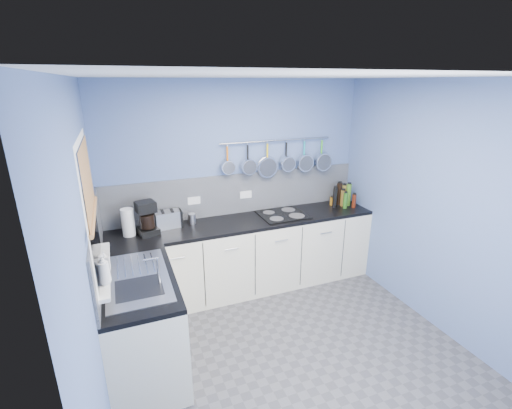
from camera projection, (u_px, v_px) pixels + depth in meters
floor at (289, 349)px, 3.50m from camera, size 3.20×3.00×0.02m
ceiling at (299, 75)px, 2.68m from camera, size 3.20×3.00×0.02m
wall_back at (237, 185)px, 4.42m from camera, size 3.20×0.02×2.50m
wall_front at (434, 342)px, 1.77m from camera, size 3.20×0.02×2.50m
wall_left at (89, 263)px, 2.53m from camera, size 0.02×3.00×2.50m
wall_right at (435, 207)px, 3.65m from camera, size 0.02×3.00×2.50m
backsplash_back at (238, 194)px, 4.44m from camera, size 3.20×0.02×0.50m
backsplash_left at (97, 242)px, 3.10m from camera, size 0.02×1.80×0.50m
cabinet_run_back at (246, 256)px, 4.42m from camera, size 3.20×0.60×0.86m
worktop_back at (246, 222)px, 4.27m from camera, size 3.20×0.60×0.04m
cabinet_run_left at (143, 325)px, 3.17m from camera, size 0.60×1.20×0.86m
worktop_left at (138, 280)px, 3.03m from camera, size 0.60×1.20×0.04m
window_frame at (90, 209)px, 2.71m from camera, size 0.01×1.00×1.10m
window_glass at (91, 209)px, 2.71m from camera, size 0.01×0.90×1.00m
bamboo_blind at (88, 180)px, 2.64m from camera, size 0.01×0.90×0.55m
window_sill at (103, 269)px, 2.89m from camera, size 0.10×0.98×0.03m
sink_unit at (137, 277)px, 3.02m from camera, size 0.50×0.95×0.01m
mixer_tap at (158, 270)px, 2.87m from camera, size 0.12×0.08×0.26m
socket_left at (194, 201)px, 4.24m from camera, size 0.15×0.01×0.09m
socket_right at (246, 195)px, 4.46m from camera, size 0.15×0.01×0.09m
pot_rail at (277, 141)px, 4.37m from camera, size 1.45×0.02×0.02m
soap_bottle_a at (103, 269)px, 2.62m from camera, size 0.11×0.11×0.24m
soap_bottle_b at (104, 260)px, 2.82m from camera, size 0.08×0.08×0.17m
paper_towel at (128, 222)px, 3.80m from camera, size 0.15×0.15×0.30m
coffee_maker at (147, 218)px, 3.83m from camera, size 0.25×0.26×0.36m
toaster at (168, 219)px, 4.04m from camera, size 0.31×0.20×0.19m
canister at (192, 219)px, 4.15m from camera, size 0.10×0.10×0.12m
hob at (283, 215)px, 4.44m from camera, size 0.56×0.49×0.01m
pan_0 at (228, 159)px, 4.20m from camera, size 0.17×0.08×0.36m
pan_1 at (248, 158)px, 4.29m from camera, size 0.19×0.09×0.38m
pan_2 at (267, 160)px, 4.39m from camera, size 0.26×0.05×0.45m
pan_3 at (286, 155)px, 4.47m from camera, size 0.19×0.11×0.38m
pan_4 at (304, 155)px, 4.56m from camera, size 0.22×0.09×0.41m
pan_5 at (322, 154)px, 4.65m from camera, size 0.23×0.10×0.42m
condiment_0 at (344, 194)px, 4.84m from camera, size 0.07×0.07×0.25m
condiment_1 at (339, 194)px, 4.77m from camera, size 0.07×0.07×0.30m
condiment_2 at (332, 201)px, 4.78m from camera, size 0.05×0.05×0.11m
condiment_3 at (348, 195)px, 4.74m from camera, size 0.06×0.06×0.29m
condiment_4 at (343, 198)px, 4.74m from camera, size 0.07×0.07×0.21m
condiment_5 at (335, 197)px, 4.69m from camera, size 0.06×0.06×0.26m
condiment_6 at (354, 201)px, 4.67m from camera, size 0.05×0.05×0.18m
condiment_7 at (345, 201)px, 4.64m from camera, size 0.05×0.05×0.21m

